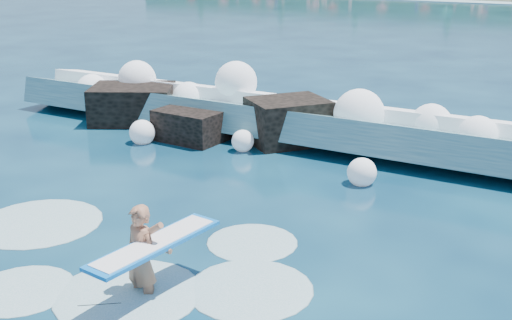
% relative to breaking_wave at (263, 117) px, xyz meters
% --- Properties ---
extents(ground, '(200.00, 200.00, 0.00)m').
position_rel_breaking_wave_xyz_m(ground, '(1.46, -7.60, -0.55)').
color(ground, '#07233C').
rests_on(ground, ground).
extents(breaking_wave, '(18.23, 2.83, 1.57)m').
position_rel_breaking_wave_xyz_m(breaking_wave, '(0.00, 0.00, 0.00)').
color(breaking_wave, teal).
rests_on(breaking_wave, ground).
extents(rock_cluster, '(8.76, 3.47, 1.57)m').
position_rel_breaking_wave_xyz_m(rock_cluster, '(-1.96, -0.85, -0.05)').
color(rock_cluster, black).
rests_on(rock_cluster, ground).
extents(surfer_with_board, '(1.12, 3.05, 1.92)m').
position_rel_breaking_wave_xyz_m(surfer_with_board, '(3.14, -9.71, 0.16)').
color(surfer_with_board, '#A96C4E').
rests_on(surfer_with_board, ground).
extents(wave_spray, '(14.34, 4.51, 2.19)m').
position_rel_breaking_wave_xyz_m(wave_spray, '(-0.11, -0.07, 0.46)').
color(wave_spray, white).
rests_on(wave_spray, ground).
extents(surf_foam, '(9.05, 5.46, 0.14)m').
position_rel_breaking_wave_xyz_m(surf_foam, '(2.22, -9.13, -0.55)').
color(surf_foam, silver).
rests_on(surf_foam, ground).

